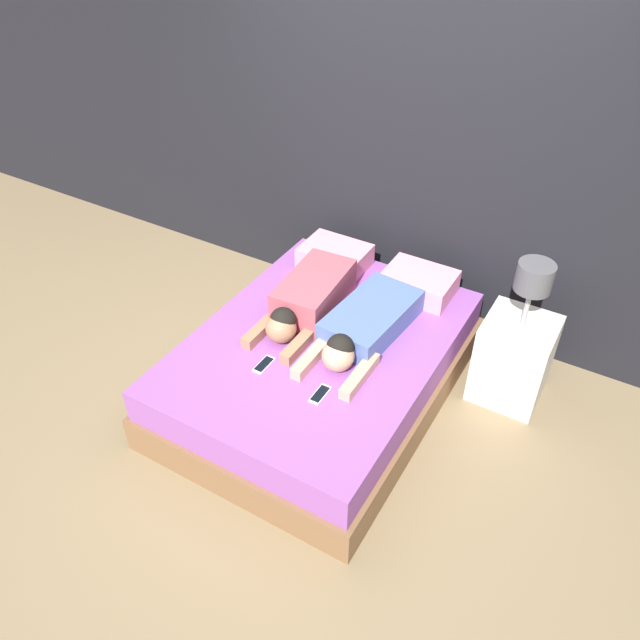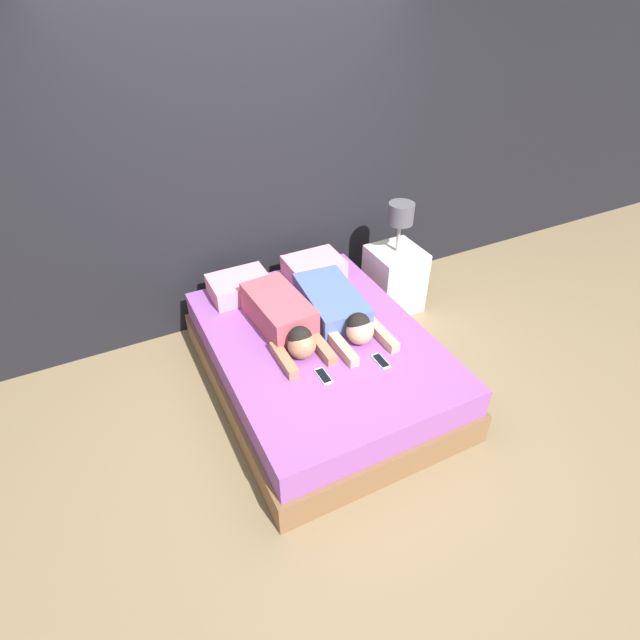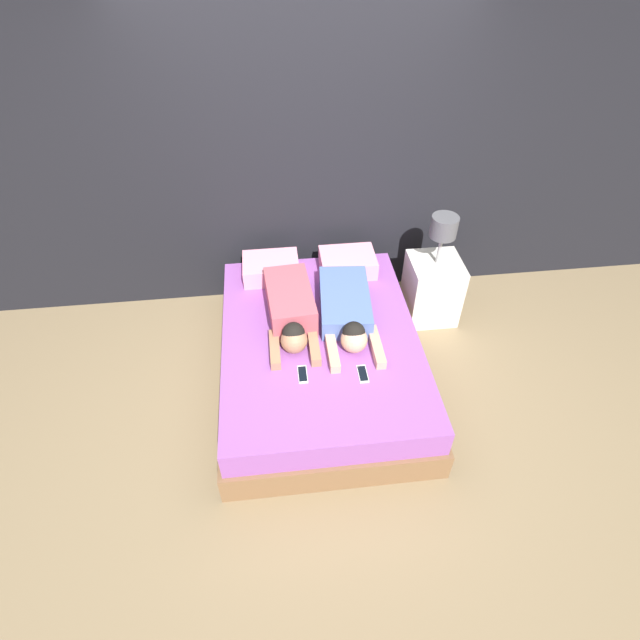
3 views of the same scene
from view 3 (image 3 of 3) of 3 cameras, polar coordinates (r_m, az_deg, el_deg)
ground_plane at (r=4.03m, az=0.00°, el=-6.38°), size 12.00×12.00×0.00m
wall_back at (r=4.16m, az=-1.92°, el=17.90°), size 12.00×0.06×2.60m
bed at (r=3.87m, az=0.00°, el=-4.18°), size 1.50×1.99×0.46m
pillow_head_left at (r=4.21m, az=-5.62°, el=5.93°), size 0.46×0.35×0.15m
pillow_head_right at (r=4.26m, az=3.18°, el=6.56°), size 0.46×0.35×0.15m
person_left at (r=3.74m, az=-3.36°, el=1.14°), size 0.37×0.90×0.24m
person_right at (r=3.77m, az=3.11°, el=1.03°), size 0.43×1.01×0.22m
cell_phone_left at (r=3.43m, az=-2.01°, el=-6.22°), size 0.06×0.16×0.01m
cell_phone_right at (r=3.44m, az=4.90°, el=-6.15°), size 0.06×0.16×0.01m
nightstand at (r=4.45m, az=12.75°, el=3.93°), size 0.43×0.43×1.01m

